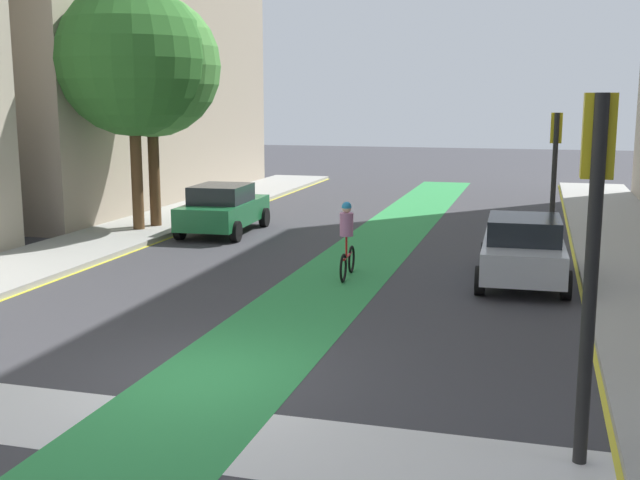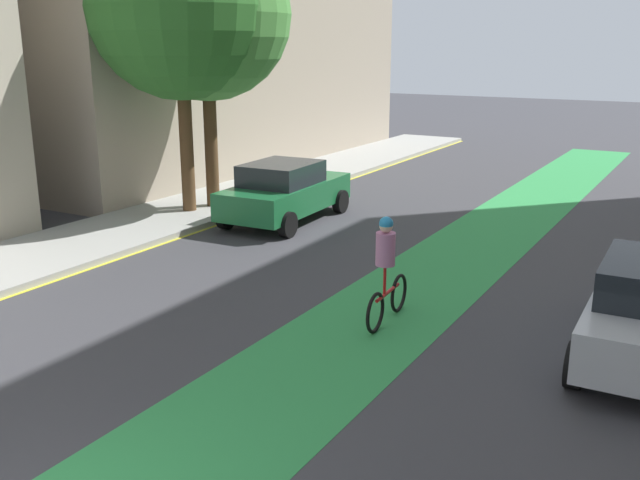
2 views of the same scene
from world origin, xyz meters
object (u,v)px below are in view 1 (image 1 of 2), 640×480
object	(u,v)px
traffic_signal_far_right	(555,149)
street_tree_near	(150,67)
street_tree_far	(132,60)
car_silver_right_far	(523,249)
cyclist_in_lane	(347,238)
car_green_left_far	(223,208)
traffic_signal_near_right	(595,208)

from	to	relation	value
traffic_signal_far_right	street_tree_near	world-z (taller)	street_tree_near
street_tree_far	car_silver_right_far	bearing A→B (deg)	-17.24
street_tree_near	cyclist_in_lane	bearing A→B (deg)	-33.82
traffic_signal_far_right	cyclist_in_lane	xyz separation A→B (m)	(-4.80, -7.95, -1.72)
car_green_left_far	traffic_signal_near_right	bearing A→B (deg)	-53.09
traffic_signal_near_right	street_tree_near	xyz separation A→B (m)	(-12.65, 13.66, 2.26)
car_silver_right_far	traffic_signal_near_right	bearing A→B (deg)	-84.56
traffic_signal_near_right	cyclist_in_lane	bearing A→B (deg)	120.13
traffic_signal_near_right	cyclist_in_lane	world-z (taller)	traffic_signal_near_right
street_tree_near	street_tree_far	world-z (taller)	street_tree_far
traffic_signal_near_right	street_tree_near	bearing A→B (deg)	132.80
traffic_signal_far_right	street_tree_near	size ratio (longest dim) A/B	0.52
traffic_signal_far_right	car_silver_right_far	xyz separation A→B (m)	(-0.74, -7.29, -1.89)
traffic_signal_near_right	car_silver_right_far	world-z (taller)	traffic_signal_near_right
traffic_signal_far_right	street_tree_near	bearing A→B (deg)	-167.49
car_silver_right_far	car_green_left_far	bearing A→B (deg)	154.38
cyclist_in_lane	street_tree_near	size ratio (longest dim) A/B	0.25
cyclist_in_lane	car_green_left_far	bearing A→B (deg)	135.90
car_silver_right_far	cyclist_in_lane	xyz separation A→B (m)	(-4.05, -0.66, 0.17)
street_tree_near	traffic_signal_far_right	bearing A→B (deg)	12.51
car_silver_right_far	street_tree_near	world-z (taller)	street_tree_near
street_tree_far	car_green_left_far	bearing A→B (deg)	16.79
street_tree_near	street_tree_far	xyz separation A→B (m)	(-0.19, -0.80, 0.16)
car_green_left_far	cyclist_in_lane	bearing A→B (deg)	-44.10
street_tree_near	street_tree_far	distance (m)	0.83
car_silver_right_far	cyclist_in_lane	distance (m)	4.11
traffic_signal_near_right	car_green_left_far	bearing A→B (deg)	126.91
traffic_signal_far_right	car_green_left_far	distance (m)	10.67
traffic_signal_far_right	cyclist_in_lane	size ratio (longest dim) A/B	2.06
traffic_signal_near_right	street_tree_far	world-z (taller)	street_tree_far
car_green_left_far	car_silver_right_far	distance (m)	10.40
car_silver_right_far	cyclist_in_lane	size ratio (longest dim) A/B	2.29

